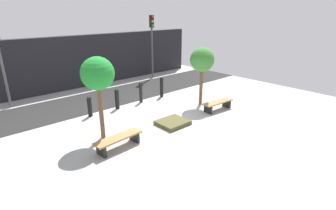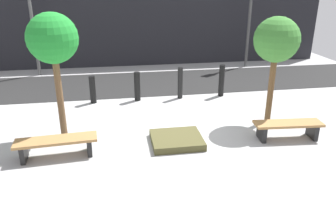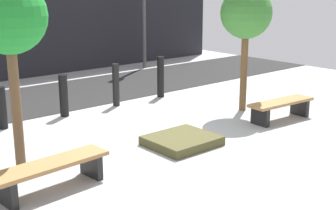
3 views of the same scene
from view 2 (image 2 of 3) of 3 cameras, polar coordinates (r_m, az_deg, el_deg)
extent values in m
plane|color=#A0A0A0|center=(8.27, 0.84, -4.95)|extent=(18.00, 18.00, 0.00)
cube|color=black|center=(12.31, -2.71, 3.89)|extent=(18.00, 3.11, 0.01)
cube|color=black|center=(14.91, -4.19, 12.85)|extent=(16.20, 0.50, 3.05)
cube|color=black|center=(7.67, -23.83, -7.57)|extent=(0.13, 0.46, 0.36)
cube|color=black|center=(7.51, -13.53, -6.85)|extent=(0.13, 0.46, 0.36)
cube|color=#9E7242|center=(7.47, -18.91, -5.81)|extent=(1.75, 0.59, 0.06)
cube|color=black|center=(8.20, 16.00, -4.64)|extent=(0.13, 0.45, 0.37)
cube|color=black|center=(8.72, 23.84, -4.11)|extent=(0.13, 0.45, 0.37)
cube|color=#9E7242|center=(8.36, 20.22, -3.06)|extent=(1.66, 0.56, 0.06)
cube|color=#4A4627|center=(7.77, 1.52, -6.07)|extent=(1.18, 1.05, 0.16)
cylinder|color=brown|center=(8.20, -18.35, 1.57)|extent=(0.16, 0.16, 2.08)
sphere|color=#218F30|center=(7.88, -19.48, 10.92)|extent=(1.15, 1.15, 1.15)
cylinder|color=brown|center=(9.04, 17.49, 2.85)|extent=(0.16, 0.16, 1.91)
sphere|color=#3C8133|center=(8.75, 18.40, 10.76)|extent=(1.15, 1.15, 1.15)
cylinder|color=black|center=(10.42, -12.99, 2.61)|extent=(0.19, 0.19, 0.86)
cylinder|color=black|center=(10.40, -5.38, 3.23)|extent=(0.19, 0.19, 0.93)
cylinder|color=black|center=(10.56, 2.13, 3.85)|extent=(0.16, 0.16, 1.02)
cylinder|color=black|center=(10.90, 9.30, 4.22)|extent=(0.18, 0.18, 1.05)
cylinder|color=#5C5C5C|center=(13.99, -22.49, 12.72)|extent=(0.12, 0.12, 3.96)
cylinder|color=#4C4C4C|center=(14.79, 14.00, 14.32)|extent=(0.12, 0.12, 4.11)
camera|label=1|loc=(5.47, -105.05, 3.28)|focal=28.00mm
camera|label=3|loc=(4.28, -84.09, -8.38)|focal=50.00mm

